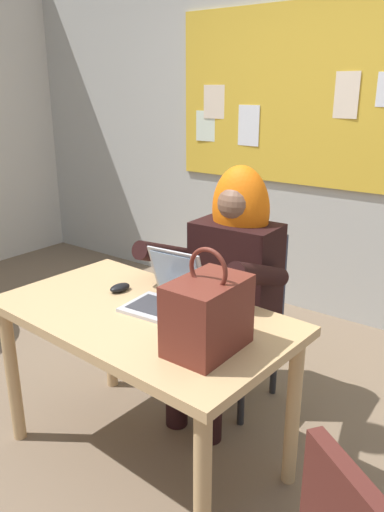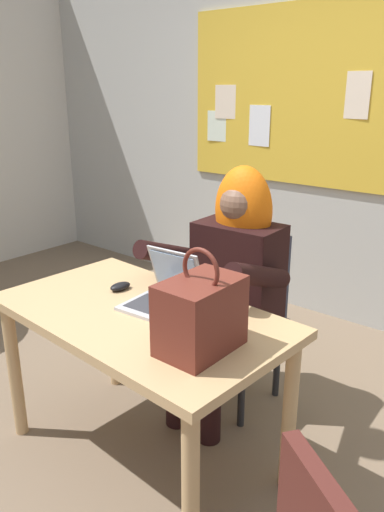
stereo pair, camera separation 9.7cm
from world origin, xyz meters
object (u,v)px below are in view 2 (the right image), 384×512
laptop (164,293)px  desk_main (140,333)px  person_costumed (231,273)px  handbag (200,315)px  computer_mouse (120,286)px  chair_at_desk (243,307)px

laptop → desk_main: bearing=-108.9°
person_costumed → handbag: bearing=25.1°
desk_main → computer_mouse: bearing=154.7°
desk_main → person_costumed: bearing=85.4°
desk_main → laptop: laptop is taller
chair_at_desk → person_costumed: bearing=1.1°
chair_at_desk → computer_mouse: 0.71m
person_costumed → handbag: size_ratio=3.32×
desk_main → person_costumed: person_costumed is taller
chair_at_desk → computer_mouse: size_ratio=8.72×
laptop → handbag: 0.42m
computer_mouse → handbag: 0.66m
laptop → computer_mouse: bearing=177.6°
chair_at_desk → desk_main: bearing=-3.8°
chair_at_desk → person_costumed: 0.27m
chair_at_desk → handbag: bearing=23.4°
chair_at_desk → laptop: laptop is taller
handbag → computer_mouse: bearing=162.9°
laptop → handbag: bearing=-33.8°
person_costumed → laptop: 0.47m
person_costumed → desk_main: bearing=-6.9°
chair_at_desk → laptop: size_ratio=2.82×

